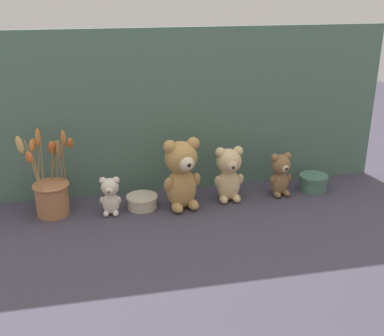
% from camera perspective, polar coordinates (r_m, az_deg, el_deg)
% --- Properties ---
extents(ground_plane, '(4.00, 4.00, 0.00)m').
position_cam_1_polar(ground_plane, '(1.77, 0.13, -4.41)').
color(ground_plane, '#3D3847').
extents(backdrop_wall, '(1.57, 0.02, 0.62)m').
position_cam_1_polar(backdrop_wall, '(1.81, -0.96, 6.66)').
color(backdrop_wall, '#4C6B5B').
rests_on(backdrop_wall, ground).
extents(teddy_bear_large, '(0.15, 0.13, 0.26)m').
position_cam_1_polar(teddy_bear_large, '(1.69, -1.24, -0.57)').
color(teddy_bear_large, tan).
rests_on(teddy_bear_large, ground).
extents(teddy_bear_medium, '(0.11, 0.11, 0.21)m').
position_cam_1_polar(teddy_bear_medium, '(1.77, 4.39, -0.59)').
color(teddy_bear_medium, '#DBBC84').
rests_on(teddy_bear_medium, ground).
extents(teddy_bear_small, '(0.09, 0.09, 0.17)m').
position_cam_1_polar(teddy_bear_small, '(1.84, 10.42, -0.65)').
color(teddy_bear_small, olive).
rests_on(teddy_bear_small, ground).
extents(teddy_bear_tiny, '(0.08, 0.07, 0.14)m').
position_cam_1_polar(teddy_bear_tiny, '(1.69, -9.66, -3.18)').
color(teddy_bear_tiny, beige).
rests_on(teddy_bear_tiny, ground).
extents(flower_vase, '(0.19, 0.15, 0.31)m').
position_cam_1_polar(flower_vase, '(1.73, -16.33, -2.70)').
color(flower_vase, '#AD7047').
rests_on(flower_vase, ground).
extents(decorative_tin_tall, '(0.11, 0.11, 0.05)m').
position_cam_1_polar(decorative_tin_tall, '(1.75, -5.94, -3.99)').
color(decorative_tin_tall, beige).
rests_on(decorative_tin_tall, ground).
extents(decorative_tin_short, '(0.11, 0.11, 0.06)m').
position_cam_1_polar(decorative_tin_short, '(1.94, 14.17, -1.67)').
color(decorative_tin_short, '#47705B').
rests_on(decorative_tin_short, ground).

